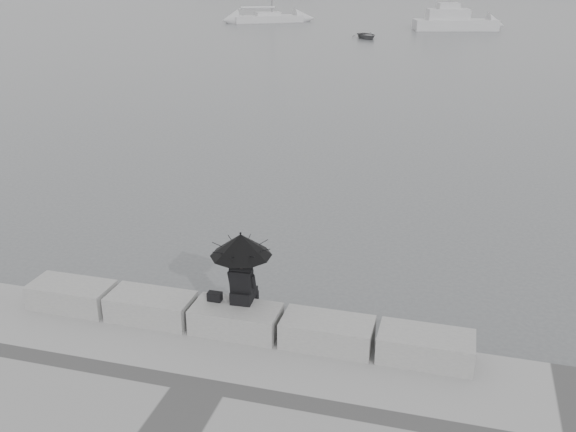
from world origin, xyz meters
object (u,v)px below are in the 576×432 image
(seated_person, at_px, (241,253))
(motor_cruiser, at_px, (455,21))
(dinghy, at_px, (366,36))
(sailboat_left, at_px, (268,18))

(seated_person, distance_m, motor_cruiser, 63.90)
(motor_cruiser, relative_size, dinghy, 2.82)
(seated_person, height_order, motor_cruiser, motor_cruiser)
(seated_person, bearing_deg, dinghy, 93.31)
(seated_person, xyz_separation_m, motor_cruiser, (1.81, 63.86, -1.10))
(sailboat_left, height_order, motor_cruiser, sailboat_left)
(dinghy, bearing_deg, motor_cruiser, 22.71)
(motor_cruiser, distance_m, dinghy, 13.25)
(motor_cruiser, bearing_deg, seated_person, -107.40)
(seated_person, bearing_deg, motor_cruiser, 85.18)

